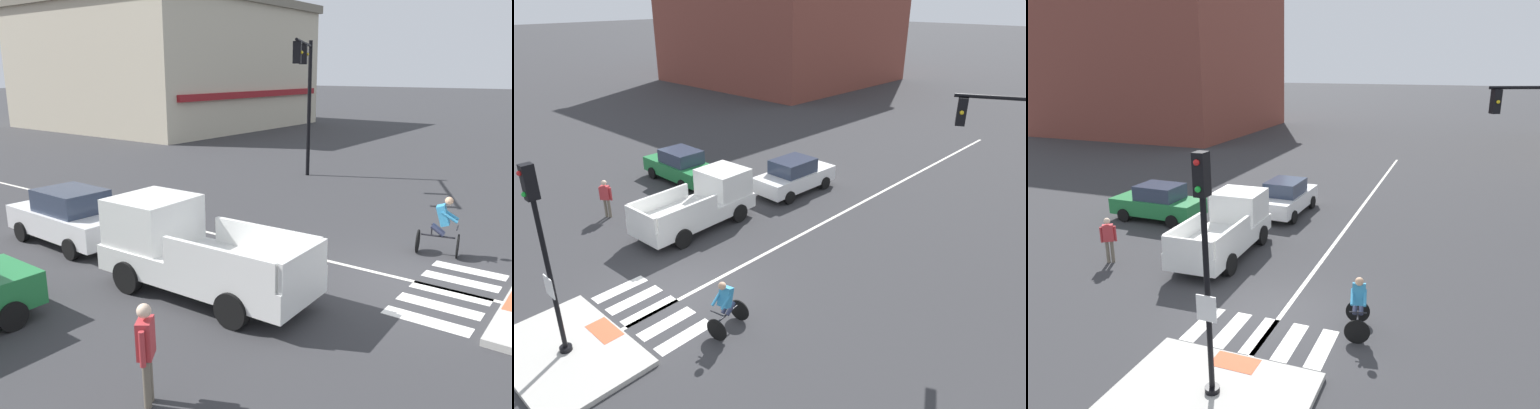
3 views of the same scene
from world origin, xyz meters
TOP-DOWN VIEW (x-y plane):
  - ground_plane at (0.00, 0.00)m, footprint 300.00×300.00m
  - traffic_island at (0.00, -3.68)m, footprint 4.18×2.88m
  - tactile_pad_front at (0.00, -2.59)m, footprint 1.10×0.60m
  - signal_pole at (0.00, -3.69)m, footprint 0.44×0.38m
  - crosswalk_stripe_a at (-1.69, -1.12)m, footprint 0.44×1.80m
  - crosswalk_stripe_b at (-0.84, -1.12)m, footprint 0.44×1.80m
  - crosswalk_stripe_c at (0.00, -1.12)m, footprint 0.44×1.80m
  - crosswalk_stripe_d at (0.84, -1.12)m, footprint 0.44×1.80m
  - crosswalk_stripe_e at (1.69, -1.12)m, footprint 0.44×1.80m
  - lane_centre_line at (0.15, 10.00)m, footprint 0.14×28.00m
  - building_corner_left at (-25.08, 32.70)m, footprint 19.87×19.49m
  - car_green_cross_left at (-8.08, 6.18)m, footprint 4.13×1.90m
  - car_white_westbound_far at (-2.99, 9.01)m, footprint 1.94×4.15m
  - pickup_truck_white_westbound_near at (-3.40, 3.82)m, footprint 2.18×5.16m
  - cyclist at (2.35, -0.13)m, footprint 0.85×1.19m
  - pedestrian_at_curb_left at (-6.88, 1.43)m, footprint 0.46×0.39m

SIDE VIEW (x-z plane):
  - ground_plane at x=0.00m, z-range 0.00..0.00m
  - crosswalk_stripe_a at x=-1.69m, z-range 0.00..0.01m
  - crosswalk_stripe_b at x=-0.84m, z-range 0.00..0.01m
  - crosswalk_stripe_c at x=0.00m, z-range 0.00..0.01m
  - crosswalk_stripe_d at x=0.84m, z-range 0.00..0.01m
  - crosswalk_stripe_e at x=1.69m, z-range 0.00..0.01m
  - lane_centre_line at x=0.15m, z-range 0.00..0.01m
  - traffic_island at x=0.00m, z-range 0.00..0.15m
  - tactile_pad_front at x=0.00m, z-range 0.15..0.16m
  - car_green_cross_left at x=-8.08m, z-range -0.01..1.63m
  - car_white_westbound_far at x=-2.99m, z-range -0.01..1.63m
  - cyclist at x=2.35m, z-range 0.03..1.71m
  - pickup_truck_white_westbound_near at x=-3.40m, z-range -0.06..2.02m
  - pedestrian_at_curb_left at x=-6.88m, z-range 0.15..1.82m
  - signal_pole at x=0.00m, z-range 0.67..5.82m
  - building_corner_left at x=-25.08m, z-range 0.02..15.58m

